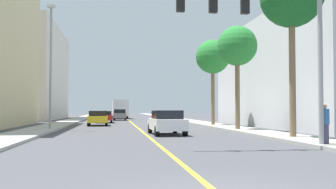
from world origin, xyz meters
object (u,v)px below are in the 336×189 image
at_px(palm_far, 213,57).
at_px(delivery_truck, 120,109).
at_px(traffic_signal_mast, 264,25).
at_px(palm_mid, 237,47).
at_px(street_lamp, 51,61).
at_px(pedestrian, 325,124).
at_px(car_gray, 120,115).
at_px(car_red, 104,117).
at_px(car_white, 167,122).
at_px(car_yellow, 98,118).

relative_size(palm_far, delivery_truck, 0.94).
relative_size(traffic_signal_mast, palm_mid, 1.02).
relative_size(street_lamp, delivery_truck, 1.09).
xyz_separation_m(palm_mid, pedestrian, (-0.19, -12.38, -5.09)).
bearing_deg(street_lamp, car_gray, 78.52).
relative_size(traffic_signal_mast, palm_far, 0.97).
height_order(palm_mid, car_gray, palm_mid).
bearing_deg(palm_far, car_red, 134.56).
distance_m(palm_mid, car_white, 8.47).
xyz_separation_m(palm_mid, delivery_truck, (-7.92, 37.55, -4.44)).
bearing_deg(car_gray, street_lamp, -99.87).
xyz_separation_m(car_white, pedestrian, (5.41, -8.85, 0.20)).
height_order(traffic_signal_mast, palm_mid, palm_mid).
distance_m(palm_mid, delivery_truck, 38.63).
relative_size(traffic_signal_mast, car_red, 1.78).
bearing_deg(palm_mid, car_yellow, 134.21).
bearing_deg(pedestrian, car_red, 16.39).
xyz_separation_m(palm_mid, car_gray, (-8.05, 28.20, -5.28)).
height_order(palm_mid, pedestrian, palm_mid).
relative_size(palm_mid, car_yellow, 1.70).
height_order(car_yellow, delivery_truck, delivery_truck).
distance_m(street_lamp, car_gray, 27.18).
distance_m(palm_far, car_gray, 22.45).
relative_size(traffic_signal_mast, pedestrian, 4.60).
bearing_deg(car_white, car_gray, 92.04).
bearing_deg(street_lamp, palm_mid, -8.07).
bearing_deg(delivery_truck, car_white, -88.41).
bearing_deg(pedestrian, car_yellow, 22.61).
bearing_deg(car_white, palm_mid, 29.82).
relative_size(palm_mid, car_red, 1.75).
relative_size(car_white, delivery_truck, 0.51).
relative_size(car_gray, delivery_truck, 0.53).
relative_size(car_gray, car_yellow, 1.00).
distance_m(traffic_signal_mast, car_gray, 41.26).
height_order(traffic_signal_mast, palm_far, palm_far).
distance_m(palm_mid, car_red, 21.59).
bearing_deg(car_gray, traffic_signal_mast, -81.07).
relative_size(car_white, car_red, 0.99).
xyz_separation_m(street_lamp, palm_mid, (13.39, -1.90, 0.97)).
bearing_deg(palm_far, palm_mid, -91.46).
relative_size(palm_far, car_yellow, 1.79).
bearing_deg(palm_mid, traffic_signal_mast, -102.71).
bearing_deg(palm_far, car_gray, 112.31).
xyz_separation_m(street_lamp, car_red, (3.44, 16.50, -4.38)).
bearing_deg(delivery_truck, pedestrian, -82.84).
bearing_deg(car_gray, delivery_truck, 90.80).
xyz_separation_m(car_gray, pedestrian, (7.86, -40.59, 0.19)).
distance_m(traffic_signal_mast, car_red, 32.00).
height_order(traffic_signal_mast, street_lamp, street_lamp).
height_order(palm_far, car_gray, palm_far).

